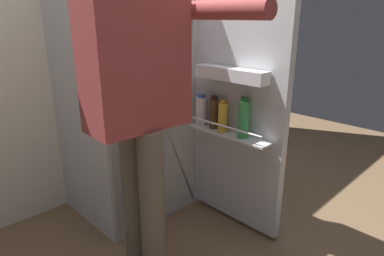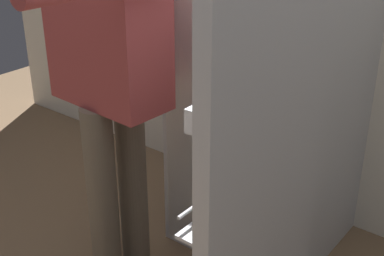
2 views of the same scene
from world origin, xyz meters
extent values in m
cube|color=silver|center=(0.00, 0.57, 0.82)|extent=(0.67, 0.64, 1.64)
cube|color=white|center=(0.00, 0.25, 0.82)|extent=(0.63, 0.01, 1.60)
cube|color=white|center=(0.00, 0.30, 0.89)|extent=(0.59, 0.09, 0.01)
cube|color=silver|center=(0.36, -0.08, 0.83)|extent=(0.05, 0.65, 1.60)
cube|color=white|center=(0.28, -0.08, 0.62)|extent=(0.11, 0.54, 0.01)
cylinder|color=silver|center=(0.23, -0.08, 0.68)|extent=(0.01, 0.52, 0.01)
cube|color=white|center=(0.28, -0.08, 0.97)|extent=(0.10, 0.46, 0.07)
cylinder|color=green|center=(0.29, -0.18, 0.73)|extent=(0.06, 0.06, 0.21)
cylinder|color=#195B28|center=(0.29, -0.18, 0.85)|extent=(0.04, 0.04, 0.02)
cylinder|color=gold|center=(0.28, -0.03, 0.71)|extent=(0.06, 0.06, 0.17)
cylinder|color=#BC8419|center=(0.28, -0.03, 0.80)|extent=(0.04, 0.04, 0.02)
cylinder|color=white|center=(0.28, 0.15, 0.71)|extent=(0.07, 0.07, 0.18)
cylinder|color=#335BB2|center=(0.28, 0.15, 0.81)|extent=(0.05, 0.05, 0.02)
cylinder|color=brown|center=(0.29, 0.05, 0.71)|extent=(0.05, 0.05, 0.18)
cylinder|color=black|center=(0.29, 0.05, 0.81)|extent=(0.04, 0.04, 0.02)
cylinder|color=#665B4C|center=(-0.32, 0.04, 0.40)|extent=(0.12, 0.12, 0.80)
cylinder|color=#665B4C|center=(-0.33, -0.12, 0.40)|extent=(0.12, 0.12, 0.80)
cube|color=#9E3D3D|center=(-0.33, -0.04, 1.08)|extent=(0.46, 0.24, 0.56)
cylinder|color=#9E3D3D|center=(-0.32, 0.18, 1.06)|extent=(0.08, 0.08, 0.53)
camera|label=1|loc=(-1.17, -1.25, 1.28)|focal=31.17mm
camera|label=2|loc=(1.04, -1.30, 1.56)|focal=49.72mm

